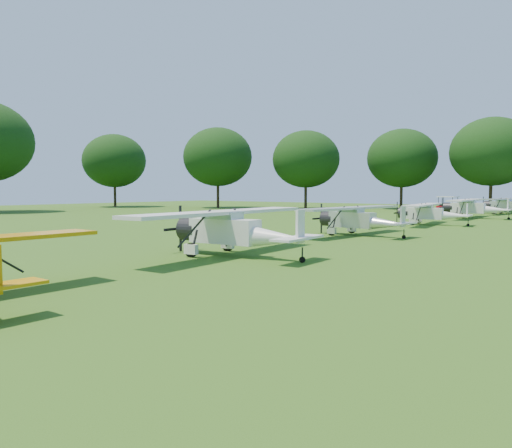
% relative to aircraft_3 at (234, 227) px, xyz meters
% --- Properties ---
extents(ground, '(160.00, 160.00, 0.00)m').
position_rel_aircraft_3_xyz_m(ground, '(-0.07, 0.34, -1.31)').
color(ground, '#2E5615').
rests_on(ground, ground).
extents(tree_belt, '(137.36, 130.27, 14.52)m').
position_rel_aircraft_3_xyz_m(tree_belt, '(3.50, 0.50, 6.72)').
color(tree_belt, '#321F13').
rests_on(tree_belt, ground).
extents(aircraft_3, '(7.13, 11.35, 2.23)m').
position_rel_aircraft_3_xyz_m(aircraft_3, '(0.00, 0.00, 0.00)').
color(aircraft_3, white).
rests_on(aircraft_3, ground).
extents(aircraft_4, '(6.47, 10.32, 2.03)m').
position_rel_aircraft_3_xyz_m(aircraft_4, '(-0.13, 12.68, -0.12)').
color(aircraft_4, silver).
rests_on(aircraft_4, ground).
extents(aircraft_5, '(6.15, 9.77, 1.92)m').
position_rel_aircraft_3_xyz_m(aircraft_5, '(0.24, 25.35, -0.19)').
color(aircraft_5, white).
rests_on(aircraft_5, ground).
extents(aircraft_6, '(6.83, 10.87, 2.14)m').
position_rel_aircraft_3_xyz_m(aircraft_6, '(0.56, 37.55, -0.05)').
color(aircraft_6, white).
rests_on(aircraft_6, ground).
extents(aircraft_7, '(6.66, 10.58, 2.08)m').
position_rel_aircraft_3_xyz_m(aircraft_7, '(1.59, 49.52, -0.09)').
color(aircraft_7, silver).
rests_on(aircraft_7, ground).
extents(golf_cart, '(2.73, 2.01, 2.11)m').
position_rel_aircraft_3_xyz_m(golf_cart, '(-5.17, 47.90, -0.60)').
color(golf_cart, '#A40B15').
rests_on(golf_cart, ground).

